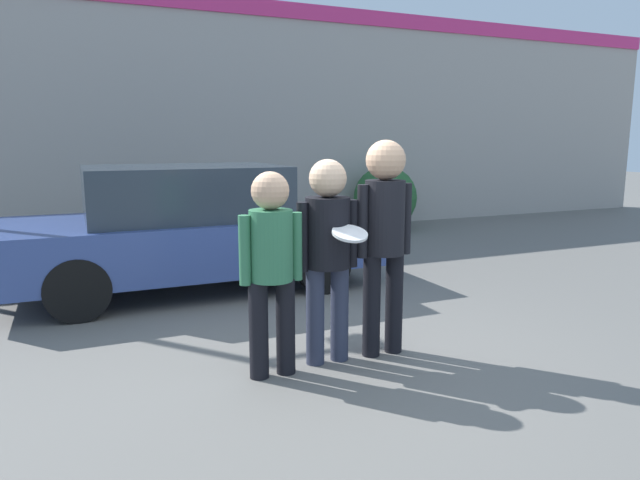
{
  "coord_description": "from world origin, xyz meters",
  "views": [
    {
      "loc": [
        -1.86,
        -4.1,
        1.82
      ],
      "look_at": [
        0.01,
        0.16,
        1.0
      ],
      "focal_mm": 32.0,
      "sensor_mm": 36.0,
      "label": 1
    }
  ],
  "objects_px": {
    "person_left": "(271,259)",
    "parked_car_near": "(191,228)",
    "person_middle_with_frisbee": "(328,243)",
    "person_right": "(384,228)",
    "shrub": "(385,198)"
  },
  "relations": [
    {
      "from": "parked_car_near",
      "to": "shrub",
      "type": "bearing_deg",
      "value": 34.76
    },
    {
      "from": "person_middle_with_frisbee",
      "to": "person_left",
      "type": "bearing_deg",
      "value": -170.89
    },
    {
      "from": "person_left",
      "to": "person_right",
      "type": "bearing_deg",
      "value": 3.39
    },
    {
      "from": "parked_car_near",
      "to": "shrub",
      "type": "xyz_separation_m",
      "value": [
        4.59,
        3.18,
        -0.11
      ]
    },
    {
      "from": "person_left",
      "to": "parked_car_near",
      "type": "height_order",
      "value": "person_left"
    },
    {
      "from": "person_right",
      "to": "parked_car_near",
      "type": "xyz_separation_m",
      "value": [
        -1.05,
        2.89,
        -0.34
      ]
    },
    {
      "from": "person_right",
      "to": "parked_car_near",
      "type": "relative_size",
      "value": 0.42
    },
    {
      "from": "person_left",
      "to": "person_right",
      "type": "xyz_separation_m",
      "value": [
        1.02,
        0.06,
        0.17
      ]
    },
    {
      "from": "person_middle_with_frisbee",
      "to": "parked_car_near",
      "type": "distance_m",
      "value": 2.93
    },
    {
      "from": "person_left",
      "to": "shrub",
      "type": "bearing_deg",
      "value": 53.43
    },
    {
      "from": "person_middle_with_frisbee",
      "to": "parked_car_near",
      "type": "xyz_separation_m",
      "value": [
        -0.54,
        2.87,
        -0.24
      ]
    },
    {
      "from": "person_left",
      "to": "person_middle_with_frisbee",
      "type": "bearing_deg",
      "value": 9.11
    },
    {
      "from": "person_right",
      "to": "parked_car_near",
      "type": "bearing_deg",
      "value": 109.95
    },
    {
      "from": "person_middle_with_frisbee",
      "to": "person_right",
      "type": "distance_m",
      "value": 0.52
    },
    {
      "from": "person_right",
      "to": "person_middle_with_frisbee",
      "type": "bearing_deg",
      "value": 177.58
    }
  ]
}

